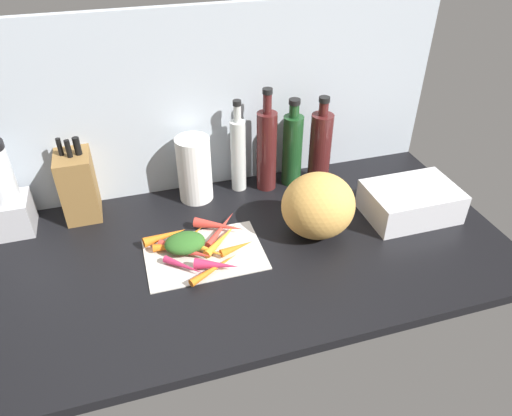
# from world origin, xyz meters

# --- Properties ---
(ground_plane) EXTENTS (1.70, 0.80, 0.03)m
(ground_plane) POSITION_xyz_m (0.00, 0.00, -0.01)
(ground_plane) COLOR black
(wall_back) EXTENTS (1.70, 0.03, 0.60)m
(wall_back) POSITION_xyz_m (0.00, 0.39, 0.30)
(wall_back) COLOR #ADB7C1
(wall_back) RESTS_ON ground_plane
(cutting_board) EXTENTS (0.34, 0.23, 0.01)m
(cutting_board) POSITION_xyz_m (-0.05, -0.01, 0.00)
(cutting_board) COLOR beige
(cutting_board) RESTS_ON ground_plane
(carrot_0) EXTENTS (0.15, 0.11, 0.03)m
(carrot_0) POSITION_xyz_m (0.01, 0.09, 0.02)
(carrot_0) COLOR red
(carrot_0) RESTS_ON cutting_board
(carrot_1) EXTENTS (0.12, 0.12, 0.03)m
(carrot_1) POSITION_xyz_m (-0.05, -0.01, 0.02)
(carrot_1) COLOR orange
(carrot_1) RESTS_ON cutting_board
(carrot_2) EXTENTS (0.10, 0.10, 0.02)m
(carrot_2) POSITION_xyz_m (-0.12, -0.05, 0.02)
(carrot_2) COLOR #B2264C
(carrot_2) RESTS_ON cutting_board
(carrot_3) EXTENTS (0.13, 0.08, 0.03)m
(carrot_3) POSITION_xyz_m (-0.03, -0.08, 0.02)
(carrot_3) COLOR #B2264C
(carrot_3) RESTS_ON cutting_board
(carrot_4) EXTENTS (0.11, 0.05, 0.02)m
(carrot_4) POSITION_xyz_m (0.04, -0.02, 0.02)
(carrot_4) COLOR orange
(carrot_4) RESTS_ON cutting_board
(carrot_5) EXTENTS (0.16, 0.10, 0.02)m
(carrot_5) POSITION_xyz_m (-0.04, -0.09, 0.02)
(carrot_5) COLOR orange
(carrot_5) RESTS_ON cutting_board
(carrot_6) EXTENTS (0.13, 0.15, 0.02)m
(carrot_6) POSITION_xyz_m (0.02, 0.08, 0.02)
(carrot_6) COLOR red
(carrot_6) RESTS_ON cutting_board
(carrot_7) EXTENTS (0.14, 0.06, 0.03)m
(carrot_7) POSITION_xyz_m (-0.15, 0.09, 0.02)
(carrot_7) COLOR orange
(carrot_7) RESTS_ON cutting_board
(carrot_8) EXTENTS (0.11, 0.09, 0.03)m
(carrot_8) POSITION_xyz_m (-0.13, 0.02, 0.02)
(carrot_8) COLOR red
(carrot_8) RESTS_ON cutting_board
(carrot_9) EXTENTS (0.11, 0.09, 0.02)m
(carrot_9) POSITION_xyz_m (-0.08, 0.06, 0.02)
(carrot_9) COLOR orange
(carrot_9) RESTS_ON cutting_board
(carrot_10) EXTENTS (0.17, 0.04, 0.02)m
(carrot_10) POSITION_xyz_m (-0.11, 0.03, 0.02)
(carrot_10) COLOR orange
(carrot_10) RESTS_ON cutting_board
(carrot_11) EXTENTS (0.14, 0.13, 0.02)m
(carrot_11) POSITION_xyz_m (0.01, 0.03, 0.02)
(carrot_11) COLOR orange
(carrot_11) RESTS_ON cutting_board
(carrot_12) EXTENTS (0.11, 0.08, 0.03)m
(carrot_12) POSITION_xyz_m (-0.08, -0.01, 0.02)
(carrot_12) COLOR red
(carrot_12) RESTS_ON cutting_board
(carrot_greens_pile) EXTENTS (0.12, 0.09, 0.05)m
(carrot_greens_pile) POSITION_xyz_m (-0.10, 0.02, 0.03)
(carrot_greens_pile) COLOR #2D6023
(carrot_greens_pile) RESTS_ON cutting_board
(winter_squash) EXTENTS (0.22, 0.21, 0.20)m
(winter_squash) POSITION_xyz_m (0.30, -0.00, 0.10)
(winter_squash) COLOR gold
(winter_squash) RESTS_ON ground_plane
(knife_block) EXTENTS (0.11, 0.15, 0.27)m
(knife_block) POSITION_xyz_m (-0.38, 0.31, 0.11)
(knife_block) COLOR brown
(knife_block) RESTS_ON ground_plane
(blender_appliance) EXTENTS (0.12, 0.12, 0.30)m
(blender_appliance) POSITION_xyz_m (-0.59, 0.28, 0.13)
(blender_appliance) COLOR #B2B2B7
(blender_appliance) RESTS_ON ground_plane
(paper_towel_roll) EXTENTS (0.11, 0.11, 0.22)m
(paper_towel_roll) POSITION_xyz_m (-0.02, 0.30, 0.11)
(paper_towel_roll) COLOR white
(paper_towel_roll) RESTS_ON ground_plane
(bottle_0) EXTENTS (0.05, 0.05, 0.33)m
(bottle_0) POSITION_xyz_m (0.14, 0.31, 0.14)
(bottle_0) COLOR silver
(bottle_0) RESTS_ON ground_plane
(bottle_1) EXTENTS (0.07, 0.07, 0.36)m
(bottle_1) POSITION_xyz_m (0.23, 0.29, 0.15)
(bottle_1) COLOR #471919
(bottle_1) RESTS_ON ground_plane
(bottle_2) EXTENTS (0.07, 0.07, 0.31)m
(bottle_2) POSITION_xyz_m (0.32, 0.30, 0.14)
(bottle_2) COLOR #19421E
(bottle_2) RESTS_ON ground_plane
(bottle_3) EXTENTS (0.08, 0.08, 0.32)m
(bottle_3) POSITION_xyz_m (0.42, 0.27, 0.14)
(bottle_3) COLOR #471919
(bottle_3) RESTS_ON ground_plane
(dish_rack) EXTENTS (0.28, 0.20, 0.10)m
(dish_rack) POSITION_xyz_m (0.62, 0.00, 0.05)
(dish_rack) COLOR silver
(dish_rack) RESTS_ON ground_plane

